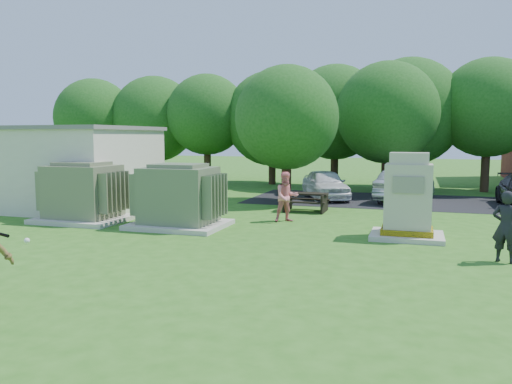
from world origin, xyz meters
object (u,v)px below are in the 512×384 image
(car_silver_a, at_px, (405,186))
(picnic_table, at_px, (306,200))
(generator_cabinet, at_px, (408,201))
(transformer_right, at_px, (179,198))
(person_at_picnic, at_px, (287,197))
(person_by_generator, at_px, (506,227))
(transformer_left, at_px, (83,194))
(car_white, at_px, (325,184))

(car_silver_a, bearing_deg, picnic_table, 65.50)
(generator_cabinet, bearing_deg, car_silver_a, 91.74)
(transformer_right, height_order, person_at_picnic, transformer_right)
(generator_cabinet, relative_size, person_by_generator, 1.46)
(picnic_table, xyz_separation_m, car_silver_a, (3.66, 4.37, 0.27))
(generator_cabinet, distance_m, picnic_table, 5.81)
(transformer_left, height_order, car_white, transformer_left)
(person_by_generator, xyz_separation_m, person_at_picnic, (-6.29, 3.90, 0.02))
(transformer_left, xyz_separation_m, car_silver_a, (10.57, 8.99, -0.24))
(generator_cabinet, distance_m, car_white, 9.30)
(picnic_table, xyz_separation_m, person_at_picnic, (-0.13, -2.57, 0.41))
(transformer_left, relative_size, car_white, 0.74)
(car_white, bearing_deg, transformer_right, -134.36)
(transformer_left, bearing_deg, person_at_picnic, 16.87)
(generator_cabinet, height_order, car_white, generator_cabinet)
(picnic_table, distance_m, person_at_picnic, 2.60)
(person_by_generator, height_order, person_at_picnic, person_at_picnic)
(transformer_right, distance_m, car_silver_a, 11.32)
(transformer_left, xyz_separation_m, generator_cabinet, (10.83, 0.39, 0.12))
(transformer_left, bearing_deg, person_by_generator, -8.02)
(person_at_picnic, bearing_deg, transformer_right, -177.58)
(generator_cabinet, relative_size, car_silver_a, 0.57)
(transformer_right, xyz_separation_m, person_by_generator, (9.38, -1.84, -0.12))
(transformer_left, height_order, person_at_picnic, transformer_left)
(car_white, height_order, car_silver_a, car_silver_a)
(car_white, relative_size, car_silver_a, 0.93)
(picnic_table, bearing_deg, transformer_right, -124.76)
(person_at_picnic, bearing_deg, generator_cabinet, -53.73)
(transformer_right, bearing_deg, car_silver_a, 52.62)
(transformer_right, height_order, picnic_table, transformer_right)
(generator_cabinet, bearing_deg, car_white, 114.80)
(transformer_right, distance_m, car_white, 9.40)
(person_at_picnic, height_order, car_silver_a, person_at_picnic)
(generator_cabinet, bearing_deg, transformer_left, -177.96)
(picnic_table, distance_m, car_white, 4.21)
(transformer_left, distance_m, transformer_right, 3.70)
(transformer_left, relative_size, person_at_picnic, 1.73)
(generator_cabinet, xyz_separation_m, car_white, (-3.90, 8.44, -0.39))
(person_by_generator, xyz_separation_m, car_silver_a, (-2.51, 10.83, -0.12))
(picnic_table, relative_size, person_by_generator, 1.01)
(transformer_left, height_order, generator_cabinet, generator_cabinet)
(transformer_right, distance_m, person_by_generator, 9.56)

